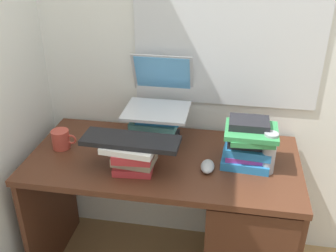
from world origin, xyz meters
TOP-DOWN VIEW (x-y plane):
  - wall_back at (0.00, 0.35)m, footprint 6.00×0.06m
  - desk at (0.31, -0.02)m, footprint 1.25×0.61m
  - book_stack_tall at (-0.06, 0.13)m, footprint 0.24×0.19m
  - book_stack_keyboard_riser at (-0.11, -0.12)m, footprint 0.24×0.20m
  - book_stack_side at (0.38, 0.01)m, footprint 0.24×0.20m
  - laptop at (-0.06, 0.19)m, footprint 0.30×0.34m
  - keyboard at (-0.12, -0.13)m, footprint 0.42×0.15m
  - computer_mouse at (0.21, -0.07)m, footprint 0.06×0.10m
  - mug at (-0.50, -0.00)m, footprint 0.12×0.09m
  - water_bottle at (0.47, -0.04)m, footprint 0.06×0.06m

SIDE VIEW (x-z plane):
  - desk at x=0.31m, z-range 0.03..0.76m
  - computer_mouse at x=0.21m, z-range 0.73..0.76m
  - mug at x=-0.50m, z-range 0.73..0.82m
  - book_stack_keyboard_riser at x=-0.11m, z-range 0.73..0.87m
  - book_stack_tall at x=-0.06m, z-range 0.73..0.90m
  - water_bottle at x=0.47m, z-range 0.73..0.92m
  - book_stack_side at x=0.38m, z-range 0.72..0.94m
  - keyboard at x=-0.12m, z-range 0.86..0.89m
  - laptop at x=-0.06m, z-range 0.83..1.08m
  - wall_back at x=0.00m, z-range 0.00..2.60m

